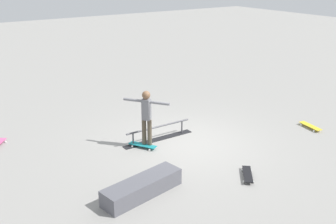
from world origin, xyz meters
The scene contains 7 objects.
ground_plane centered at (0.00, 0.00, 0.00)m, with size 60.00×60.00×0.00m, color gray.
grind_rail centered at (0.52, -0.68, 0.18)m, with size 2.24×0.26×0.42m.
skate_ledge centered at (2.41, 1.63, 0.19)m, with size 1.92×0.53×0.38m, color #595960.
skater_main centered at (1.07, -0.40, 0.95)m, with size 0.85×1.10×1.63m.
skateboard_main centered at (1.19, -0.45, 0.07)m, with size 0.59×0.79×0.09m.
loose_skateboard_black centered at (-0.07, 2.35, 0.07)m, with size 0.66×0.74×0.09m.
loose_skateboard_yellow centered at (-3.85, 1.24, 0.07)m, with size 0.35×0.82×0.09m.
Camera 1 is at (6.07, 8.13, 4.71)m, focal length 41.88 mm.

